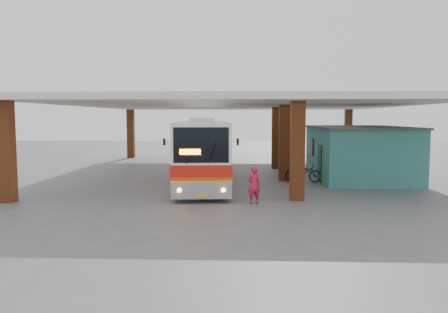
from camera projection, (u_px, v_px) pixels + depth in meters
ground at (231, 188)px, 22.40m from camera, size 90.00×90.00×0.00m
brick_columns at (256, 141)px, 27.13m from camera, size 20.10×21.60×4.35m
canopy_roof at (241, 104)px, 28.45m from camera, size 21.00×23.00×0.30m
shop_building at (358, 152)px, 25.94m from camera, size 5.20×8.20×3.11m
coach_bus at (202, 151)px, 24.29m from camera, size 3.63×12.58×3.62m
motorcycle at (303, 173)px, 24.64m from camera, size 2.12×1.09×1.06m
pedestrian at (254, 185)px, 18.35m from camera, size 0.67×0.55×1.58m
red_chair at (309, 166)px, 29.41m from camera, size 0.41×0.41×0.74m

